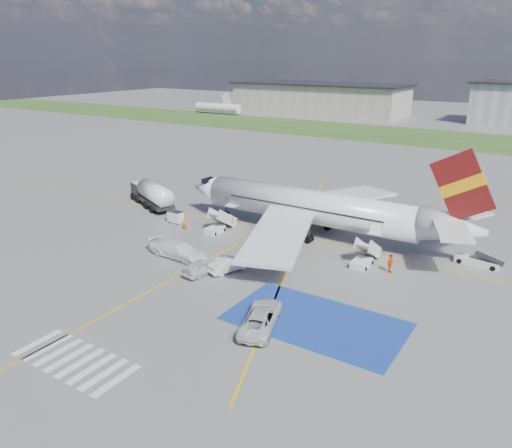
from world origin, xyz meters
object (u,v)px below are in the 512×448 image
at_px(fuel_tanker, 152,196).
at_px(car_silver_a, 202,267).
at_px(van_white_b, 179,248).
at_px(car_silver_b, 228,264).
at_px(gpu_cart, 176,218).
at_px(van_white_a, 261,314).
at_px(belt_loader, 478,262).
at_px(airliner, 320,208).

bearing_deg(fuel_tanker, car_silver_a, -10.24).
xyz_separation_m(fuel_tanker, car_silver_a, (20.08, -14.02, -0.73)).
bearing_deg(van_white_b, car_silver_b, -84.99).
relative_size(car_silver_a, van_white_b, 0.75).
xyz_separation_m(gpu_cart, van_white_a, (22.57, -15.50, 0.29)).
xyz_separation_m(car_silver_a, van_white_a, (10.07, -5.21, 0.25)).
relative_size(belt_loader, van_white_a, 0.88).
xyz_separation_m(fuel_tanker, gpu_cart, (7.58, -3.73, -0.77)).
bearing_deg(airliner, car_silver_a, -107.33).
relative_size(airliner, van_white_a, 7.00).
xyz_separation_m(belt_loader, van_white_b, (-26.76, -14.91, 0.78)).
bearing_deg(car_silver_a, van_white_b, -15.56).
xyz_separation_m(fuel_tanker, van_white_b, (15.50, -12.19, -0.34)).
relative_size(gpu_cart, car_silver_b, 0.42).
xyz_separation_m(airliner, belt_loader, (17.28, 1.01, -3.05)).
bearing_deg(airliner, car_silver_b, -102.78).
height_order(car_silver_a, van_white_b, van_white_b).
relative_size(airliner, fuel_tanker, 3.56).
height_order(car_silver_b, van_white_b, van_white_b).
xyz_separation_m(airliner, car_silver_a, (-4.91, -15.73, -2.66)).
xyz_separation_m(car_silver_b, van_white_a, (8.29, -7.13, 0.25)).
distance_m(belt_loader, car_silver_b, 25.23).
bearing_deg(fuel_tanker, gpu_cart, -1.52).
bearing_deg(airliner, belt_loader, 3.35).
bearing_deg(car_silver_a, van_white_a, 158.90).
relative_size(fuel_tanker, gpu_cart, 5.47).
distance_m(gpu_cart, car_silver_b, 16.55).
bearing_deg(fuel_tanker, belt_loader, 28.37).
distance_m(airliner, van_white_b, 16.98).
xyz_separation_m(gpu_cart, van_white_b, (7.92, -8.45, 0.43)).
relative_size(airliner, van_white_b, 6.43).
height_order(gpu_cart, car_silver_a, gpu_cart).
distance_m(belt_loader, van_white_a, 25.08).
height_order(fuel_tanker, van_white_b, fuel_tanker).
relative_size(gpu_cart, van_white_b, 0.33).
distance_m(fuel_tanker, van_white_a, 35.76).
relative_size(car_silver_a, car_silver_b, 0.96).
bearing_deg(car_silver_a, fuel_tanker, -28.65).
bearing_deg(van_white_a, gpu_cart, -53.30).
distance_m(gpu_cart, van_white_b, 11.59).
bearing_deg(belt_loader, gpu_cart, -166.60).
bearing_deg(van_white_b, belt_loader, -56.59).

